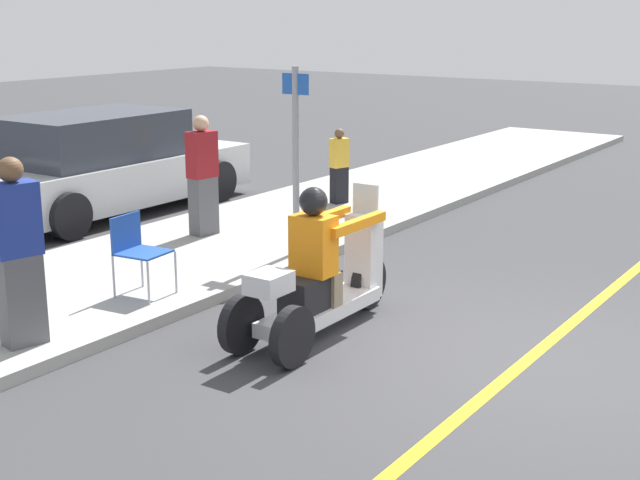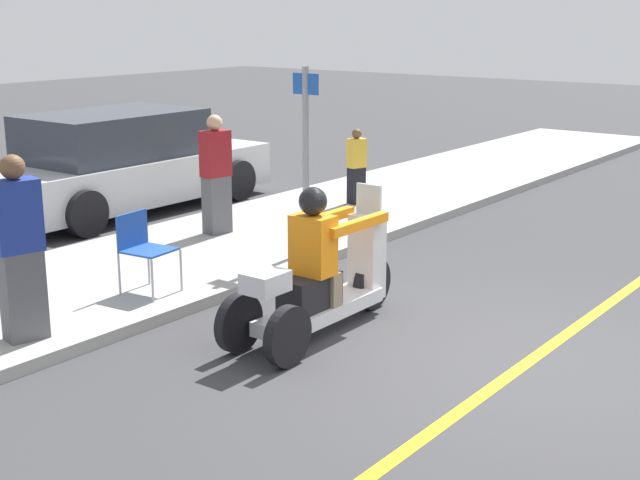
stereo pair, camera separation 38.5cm
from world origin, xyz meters
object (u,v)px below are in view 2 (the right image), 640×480
Objects in this scene: parked_car_lot_center at (123,164)px; spectator_end_of_line at (216,177)px; street_sign at (306,153)px; spectator_near_curb at (20,252)px; spectator_far_back at (356,168)px; motorcycle_trike at (320,281)px; folding_chair_set_back at (142,244)px.

spectator_end_of_line is at bearing -102.64° from parked_car_lot_center.
parked_car_lot_center is 4.08m from street_sign.
parked_car_lot_center is at bearing 40.71° from spectator_near_curb.
street_sign is at bearing -99.01° from parked_car_lot_center.
spectator_end_of_line is 1.60m from street_sign.
street_sign is at bearing -93.05° from spectator_end_of_line.
spectator_far_back is 6.51m from spectator_near_curb.
street_sign is (-2.69, -1.14, 0.66)m from spectator_far_back.
street_sign is at bearing -156.92° from spectator_far_back.
folding_chair_set_back is at bearing 101.04° from motorcycle_trike.
motorcycle_trike is at bearing -138.94° from street_sign.
motorcycle_trike is at bearing -113.72° from parked_car_lot_center.
parked_car_lot_center is (2.83, 3.57, 0.08)m from folding_chair_set_back.
motorcycle_trike is 6.08m from parked_car_lot_center.
spectator_far_back is 0.24× the size of parked_car_lot_center.
parked_car_lot_center is (4.38, 3.77, -0.21)m from spectator_near_curb.
spectator_near_curb is 1.59m from folding_chair_set_back.
spectator_far_back is 2.99m from street_sign.
spectator_end_of_line is 0.33× the size of parked_car_lot_center.
motorcycle_trike reaches higher than folding_chair_set_back.
spectator_near_curb is (-3.83, -1.32, 0.05)m from spectator_end_of_line.
street_sign is (3.75, -0.21, 0.41)m from spectator_near_curb.
folding_chair_set_back is (-0.39, 1.99, 0.12)m from motorcycle_trike.
spectator_far_back is at bearing -8.44° from spectator_end_of_line.
spectator_far_back is at bearing 8.26° from spectator_near_curb.
parked_car_lot_center is at bearing 125.91° from spectator_far_back.
parked_car_lot_center reaches higher than folding_chair_set_back.
street_sign is at bearing -10.60° from folding_chair_set_back.
spectator_near_curb is (-1.94, 1.79, 0.40)m from motorcycle_trike.
spectator_end_of_line is at bearing 26.14° from folding_chair_set_back.
street_sign reaches higher than folding_chair_set_back.
folding_chair_set_back is (-4.89, -0.73, -0.04)m from spectator_far_back.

